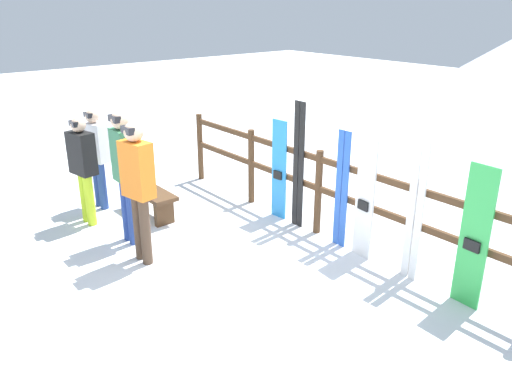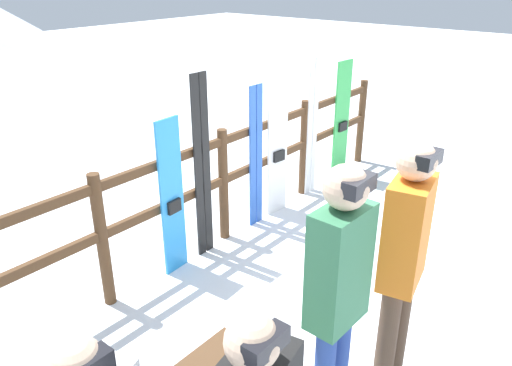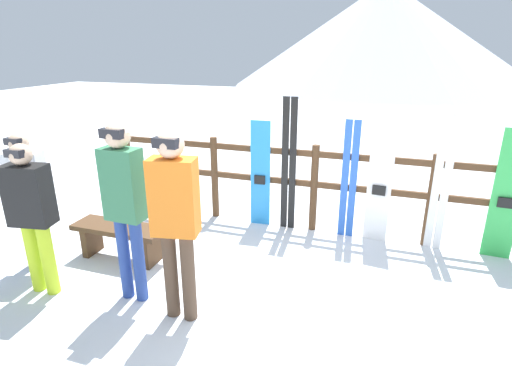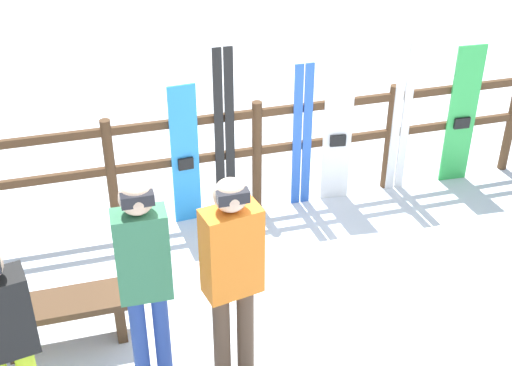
# 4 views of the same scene
# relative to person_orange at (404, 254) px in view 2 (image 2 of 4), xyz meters

# --- Properties ---
(ground_plane) EXTENTS (40.00, 40.00, 0.00)m
(ground_plane) POSITION_rel_person_orange_xyz_m (0.80, 0.47, -1.05)
(ground_plane) COLOR white
(fence) EXTENTS (5.89, 0.10, 1.19)m
(fence) POSITION_rel_person_orange_xyz_m (0.80, 2.24, -0.33)
(fence) COLOR #4C331E
(fence) RESTS_ON ground
(person_orange) EXTENTS (0.43, 0.29, 1.76)m
(person_orange) POSITION_rel_person_orange_xyz_m (0.00, 0.00, 0.00)
(person_orange) COLOR #4C3828
(person_orange) RESTS_ON ground
(person_plaid_green) EXTENTS (0.37, 0.23, 1.78)m
(person_plaid_green) POSITION_rel_person_orange_xyz_m (-0.59, 0.11, 0.03)
(person_plaid_green) COLOR navy
(person_plaid_green) RESTS_ON ground
(snowboard_blue) EXTENTS (0.27, 0.07, 1.47)m
(snowboard_blue) POSITION_rel_person_orange_xyz_m (0.07, 2.18, -0.31)
(snowboard_blue) COLOR #288CE0
(snowboard_blue) RESTS_ON ground
(ski_pair_black) EXTENTS (0.19, 0.02, 1.80)m
(ski_pair_black) POSITION_rel_person_orange_xyz_m (0.46, 2.19, -0.15)
(ski_pair_black) COLOR black
(ski_pair_black) RESTS_ON ground
(ski_pair_blue) EXTENTS (0.20, 0.02, 1.55)m
(ski_pair_blue) POSITION_rel_person_orange_xyz_m (1.25, 2.19, -0.27)
(ski_pair_blue) COLOR blue
(ski_pair_blue) RESTS_ON ground
(snowboard_white) EXTENTS (0.29, 0.08, 1.54)m
(snowboard_white) POSITION_rel_person_orange_xyz_m (1.63, 2.18, -0.28)
(snowboard_white) COLOR white
(snowboard_white) RESTS_ON ground
(ski_pair_white) EXTENTS (0.19, 0.02, 1.68)m
(ski_pair_white) POSITION_rel_person_orange_xyz_m (2.33, 2.19, -0.20)
(ski_pair_white) COLOR white
(ski_pair_white) RESTS_ON ground
(snowboard_green) EXTENTS (0.32, 0.07, 1.56)m
(snowboard_green) POSITION_rel_person_orange_xyz_m (3.03, 2.18, -0.27)
(snowboard_green) COLOR green
(snowboard_green) RESTS_ON ground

